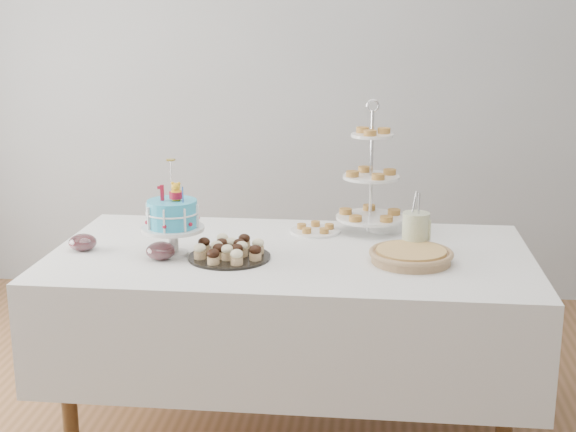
# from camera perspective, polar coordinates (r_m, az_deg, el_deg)

# --- Properties ---
(walls) EXTENTS (5.04, 4.04, 2.70)m
(walls) POSITION_cam_1_polar(r_m,az_deg,el_deg) (2.81, -0.44, 7.02)
(walls) COLOR #949698
(walls) RESTS_ON floor
(table) EXTENTS (1.92, 1.02, 0.77)m
(table) POSITION_cam_1_polar(r_m,az_deg,el_deg) (3.30, 0.20, -6.33)
(table) COLOR white
(table) RESTS_ON floor
(birthday_cake) EXTENTS (0.25, 0.25, 0.38)m
(birthday_cake) POSITION_cam_1_polar(r_m,az_deg,el_deg) (3.19, -8.18, -0.99)
(birthday_cake) COLOR white
(birthday_cake) RESTS_ON table
(cupcake_tray) EXTENTS (0.32, 0.32, 0.07)m
(cupcake_tray) POSITION_cam_1_polar(r_m,az_deg,el_deg) (3.14, -4.20, -2.40)
(cupcake_tray) COLOR black
(cupcake_tray) RESTS_ON table
(pie) EXTENTS (0.33, 0.33, 0.05)m
(pie) POSITION_cam_1_polar(r_m,az_deg,el_deg) (3.12, 8.74, -2.77)
(pie) COLOR tan
(pie) RESTS_ON table
(tiered_stand) EXTENTS (0.30, 0.30, 0.58)m
(tiered_stand) POSITION_cam_1_polar(r_m,az_deg,el_deg) (3.48, 5.92, 2.73)
(tiered_stand) COLOR silver
(tiered_stand) RESTS_ON table
(plate_stack) EXTENTS (0.17, 0.17, 0.07)m
(plate_stack) POSITION_cam_1_polar(r_m,az_deg,el_deg) (3.57, 6.93, -0.43)
(plate_stack) COLOR white
(plate_stack) RESTS_ON table
(pastry_plate) EXTENTS (0.22, 0.22, 0.03)m
(pastry_plate) POSITION_cam_1_polar(r_m,az_deg,el_deg) (3.51, 1.96, -0.94)
(pastry_plate) COLOR white
(pastry_plate) RESTS_ON table
(jam_bowl_a) EXTENTS (0.12, 0.12, 0.07)m
(jam_bowl_a) POSITION_cam_1_polar(r_m,az_deg,el_deg) (3.16, -9.03, -2.48)
(jam_bowl_a) COLOR silver
(jam_bowl_a) RESTS_ON table
(jam_bowl_b) EXTENTS (0.11, 0.11, 0.07)m
(jam_bowl_b) POSITION_cam_1_polar(r_m,az_deg,el_deg) (3.35, -14.39, -1.84)
(jam_bowl_b) COLOR silver
(jam_bowl_b) RESTS_ON table
(utensil_pitcher) EXTENTS (0.11, 0.11, 0.24)m
(utensil_pitcher) POSITION_cam_1_polar(r_m,az_deg,el_deg) (3.25, 9.08, -1.02)
(utensil_pitcher) COLOR silver
(utensil_pitcher) RESTS_ON table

